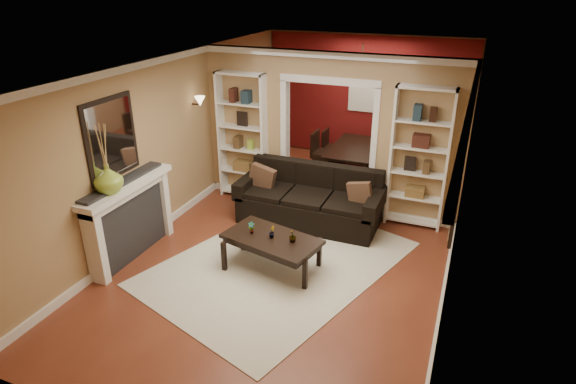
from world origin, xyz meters
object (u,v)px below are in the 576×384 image
at_px(coffee_table, 272,253).
at_px(fireplace, 132,221).
at_px(dining_table, 356,161).
at_px(sofa, 309,197).
at_px(bookshelf_left, 243,137).
at_px(bookshelf_right, 419,159).

height_order(coffee_table, fireplace, fireplace).
bearing_deg(dining_table, fireplace, 153.17).
bearing_deg(sofa, bookshelf_left, 158.65).
bearing_deg(bookshelf_right, sofa, -160.26).
distance_m(bookshelf_right, fireplace, 4.47).
height_order(bookshelf_left, dining_table, bookshelf_left).
xyz_separation_m(sofa, bookshelf_right, (1.62, 0.58, 0.69)).
relative_size(sofa, bookshelf_left, 1.03).
height_order(bookshelf_left, bookshelf_right, same).
xyz_separation_m(fireplace, dining_table, (2.20, 4.35, -0.28)).
xyz_separation_m(sofa, coffee_table, (-0.02, -1.52, -0.22)).
relative_size(sofa, fireplace, 1.40).
bearing_deg(bookshelf_left, fireplace, -102.05).
height_order(sofa, bookshelf_left, bookshelf_left).
relative_size(fireplace, dining_table, 1.01).
bearing_deg(coffee_table, fireplace, -154.82).
height_order(coffee_table, dining_table, dining_table).
xyz_separation_m(bookshelf_right, dining_table, (-1.44, 1.82, -0.85)).
bearing_deg(bookshelf_left, coffee_table, -55.09).
bearing_deg(sofa, dining_table, 85.74).
height_order(sofa, coffee_table, sofa).
bearing_deg(fireplace, coffee_table, 12.05).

